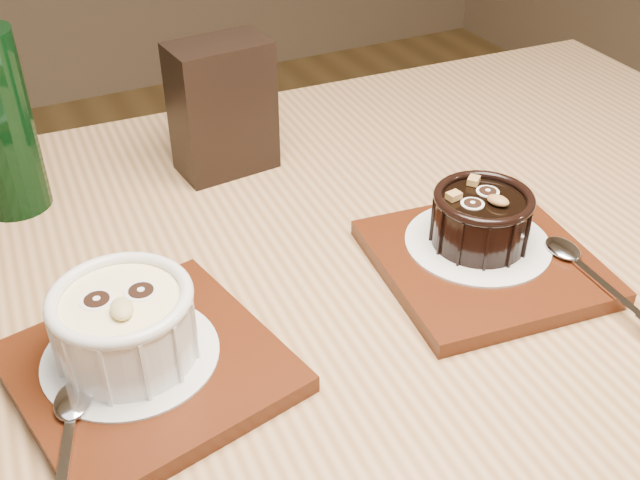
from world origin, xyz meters
The scene contains 10 objects.
table centered at (0.16, 0.29, 0.66)m, with size 1.24×0.86×0.75m.
tray_left centered at (0.01, 0.26, 0.76)m, with size 0.18×0.18×0.01m, color #4A1E0C.
doily_left centered at (0.00, 0.27, 0.77)m, with size 0.13×0.13×0.00m, color silver.
ramekin_white centered at (0.00, 0.27, 0.80)m, with size 0.10×0.10×0.06m.
spoon_left centered at (-0.06, 0.20, 0.77)m, with size 0.03×0.13×0.01m, color silver, non-canonical shape.
tray_right centered at (0.31, 0.25, 0.76)m, with size 0.18×0.18×0.01m, color #4A1E0C.
doily_right centered at (0.32, 0.27, 0.77)m, with size 0.13×0.13×0.00m, color silver.
ramekin_dark centered at (0.32, 0.27, 0.79)m, with size 0.09×0.09×0.05m.
spoon_right centered at (0.37, 0.19, 0.77)m, with size 0.03×0.13×0.01m, color silver, non-canonical shape.
condiment_stand centered at (0.17, 0.52, 0.82)m, with size 0.10×0.06×0.14m, color black.
Camera 1 is at (-0.06, -0.16, 1.15)m, focal length 42.00 mm.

